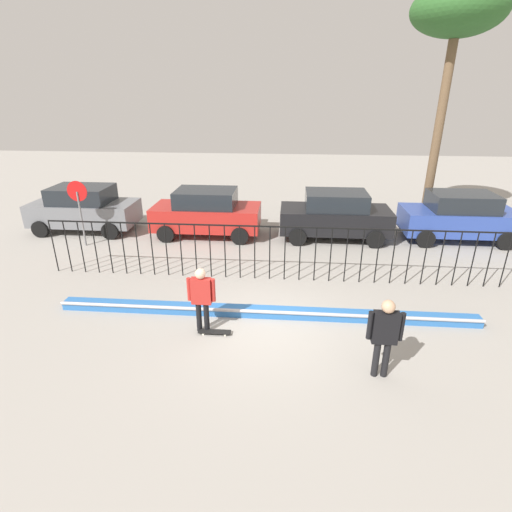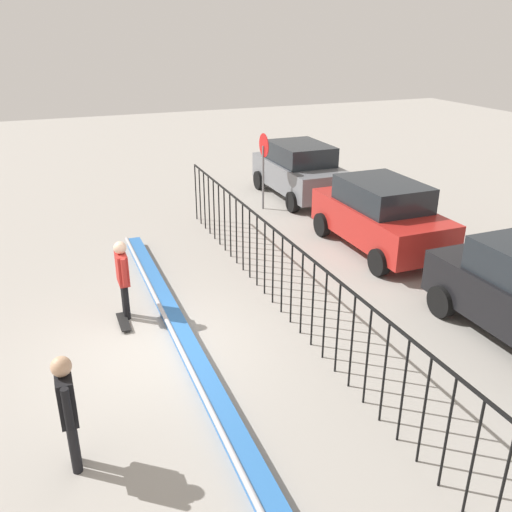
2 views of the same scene
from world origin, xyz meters
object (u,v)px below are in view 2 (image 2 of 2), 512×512
skateboarder (123,273)px  parked_car_gray (300,170)px  parked_car_red (380,215)px  skateboard (124,322)px  camera_operator (67,403)px  stop_sign (264,161)px

skateboarder → parked_car_gray: 9.70m
skateboarder → parked_car_red: (-1.29, 7.02, -0.04)m
skateboard → parked_car_gray: (-6.83, 7.29, 0.91)m
skateboarder → camera_operator: size_ratio=0.95×
skateboard → stop_sign: size_ratio=0.32×
camera_operator → stop_sign: 11.90m
skateboard → parked_car_red: 7.37m
camera_operator → parked_car_red: 9.91m
skateboard → stop_sign: 8.37m
camera_operator → parked_car_red: parked_car_red is taller
skateboard → parked_car_red: size_ratio=0.19×
parked_car_red → stop_sign: stop_sign is taller
skateboarder → parked_car_gray: parked_car_gray is taller
skateboard → camera_operator: size_ratio=0.45×
camera_operator → parked_car_gray: size_ratio=0.41×
parked_car_gray → camera_operator: bearing=-42.9°
camera_operator → skateboard: bearing=24.5°
skateboarder → parked_car_red: 7.14m
parked_car_gray → parked_car_red: (5.24, -0.15, 0.00)m
parked_car_gray → stop_sign: (0.79, -1.71, 0.64)m
camera_operator → parked_car_red: size_ratio=0.41×
parked_car_gray → skateboard: bearing=-50.9°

